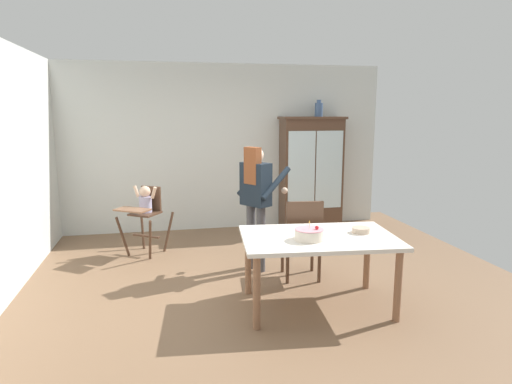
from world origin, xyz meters
name	(u,v)px	position (x,y,z in m)	size (l,w,h in m)	color
ground_plane	(258,286)	(0.00, 0.00, 0.00)	(6.24, 6.24, 0.00)	brown
wall_back	(224,148)	(0.00, 2.63, 1.35)	(5.32, 0.06, 2.70)	silver
china_cabinet	(311,172)	(1.42, 2.37, 0.93)	(1.06, 0.48, 1.86)	#4C3323
ceramic_vase	(319,109)	(1.53, 2.37, 1.97)	(0.13, 0.13, 0.27)	#3D567F
high_chair_with_toddler	(145,207)	(-1.26, 1.45, 0.65)	(0.80, 0.84, 0.95)	#4C3323
adult_person	(256,193)	(0.09, 0.53, 0.97)	(0.67, 0.67, 1.53)	#47474C
dining_table	(318,245)	(0.47, -0.64, 0.65)	(1.59, 1.12, 0.74)	silver
birthday_cake	(309,234)	(0.34, -0.75, 0.79)	(0.28, 0.28, 0.19)	beige
serving_bowl	(361,230)	(0.93, -0.63, 0.77)	(0.18, 0.18, 0.06)	#C6AD93
dining_chair_far_side	(303,234)	(0.54, 0.06, 0.56)	(0.49, 0.49, 0.96)	#4C3323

